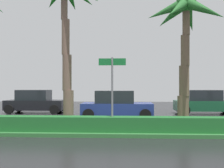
# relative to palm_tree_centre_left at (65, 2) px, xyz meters

# --- Properties ---
(ground_plane) EXTENTS (90.00, 42.00, 0.10)m
(ground_plane) POSITION_rel_palm_tree_centre_left_xyz_m (2.50, 1.02, -5.94)
(ground_plane) COLOR black
(median_strip) EXTENTS (85.50, 4.00, 0.15)m
(median_strip) POSITION_rel_palm_tree_centre_left_xyz_m (2.50, 0.02, -5.81)
(median_strip) COLOR #2D6B33
(median_strip) RESTS_ON ground_plane
(median_hedge) EXTENTS (76.50, 0.70, 0.60)m
(median_hedge) POSITION_rel_palm_tree_centre_left_xyz_m (2.50, -1.38, -5.44)
(median_hedge) COLOR #1E6028
(median_hedge) RESTS_ON median_strip
(palm_tree_centre_left) EXTENTS (3.63, 3.56, 7.13)m
(palm_tree_centre_left) POSITION_rel_palm_tree_centre_left_xyz_m (0.00, 0.00, 0.00)
(palm_tree_centre_left) COLOR brown
(palm_tree_centre_left) RESTS_ON median_strip
(palm_tree_centre) EXTENTS (3.68, 3.42, 6.11)m
(palm_tree_centre) POSITION_rel_palm_tree_centre_left_xyz_m (5.54, 0.08, -1.00)
(palm_tree_centre) COLOR brown
(palm_tree_centre) RESTS_ON median_strip
(street_name_sign) EXTENTS (1.10, 0.08, 3.00)m
(street_name_sign) POSITION_rel_palm_tree_centre_left_xyz_m (2.29, -1.44, -3.81)
(street_name_sign) COLOR slate
(street_name_sign) RESTS_ON median_strip
(car_in_traffic_second) EXTENTS (4.30, 2.02, 1.72)m
(car_in_traffic_second) POSITION_rel_palm_tree_centre_left_xyz_m (-3.91, 7.24, -5.06)
(car_in_traffic_second) COLOR black
(car_in_traffic_second) RESTS_ON ground_plane
(car_in_traffic_third) EXTENTS (4.30, 2.02, 1.72)m
(car_in_traffic_third) POSITION_rel_palm_tree_centre_left_xyz_m (2.27, 4.04, -5.06)
(car_in_traffic_third) COLOR navy
(car_in_traffic_third) RESTS_ON ground_plane
(car_in_traffic_fourth) EXTENTS (4.30, 2.02, 1.72)m
(car_in_traffic_fourth) POSITION_rel_palm_tree_centre_left_xyz_m (8.52, 7.14, -5.06)
(car_in_traffic_fourth) COLOR #195133
(car_in_traffic_fourth) RESTS_ON ground_plane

